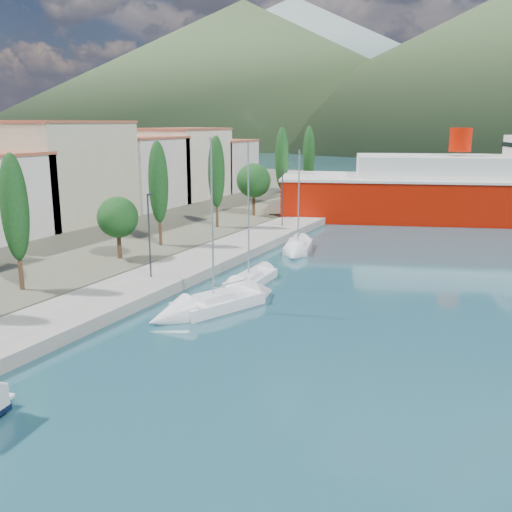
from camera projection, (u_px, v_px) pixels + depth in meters
The scene contains 9 objects.
ground at pixel (461, 176), 129.60m from camera, with size 1400.00×1400.00×0.00m, color #204C59.
quay at pixel (225, 252), 51.25m from camera, with size 5.00×88.00×0.80m, color gray.
land_strip at pixel (14, 210), 76.32m from camera, with size 70.00×148.00×0.70m, color #565644.
town_buildings at pixel (104, 175), 69.47m from camera, with size 9.20×69.20×11.30m.
tree_row at pixel (209, 181), 59.35m from camera, with size 4.14×61.71×10.60m.
lamp_posts at pixel (147, 233), 40.54m from camera, with size 0.15×49.04×6.06m.
sailboat_near at pixel (193, 310), 35.60m from camera, with size 5.35×8.58×11.87m.
sailboat_mid at pixel (240, 287), 40.88m from camera, with size 2.35×7.85×11.20m.
sailboat_far at pixel (296, 251), 52.11m from camera, with size 3.97×7.31×10.25m.
Camera 1 is at (15.54, -17.62, 11.77)m, focal length 40.00 mm.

